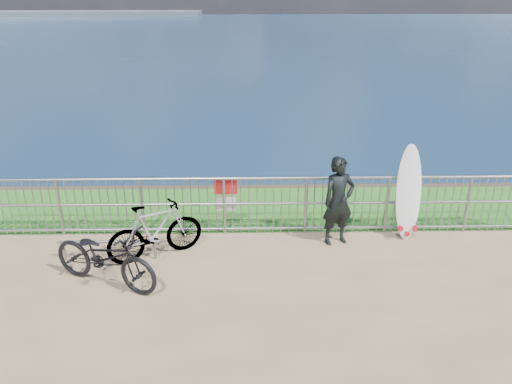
{
  "coord_description": "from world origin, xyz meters",
  "views": [
    {
      "loc": [
        -0.08,
        -6.75,
        4.3
      ],
      "look_at": [
        0.08,
        1.2,
        1.0
      ],
      "focal_mm": 35.0,
      "sensor_mm": 36.0,
      "label": 1
    }
  ],
  "objects_px": {
    "surfer": "(338,201)",
    "bicycle_far": "(155,231)",
    "surfboard": "(408,196)",
    "bicycle_near": "(105,257)"
  },
  "relations": [
    {
      "from": "surfboard",
      "to": "bicycle_far",
      "type": "height_order",
      "value": "surfboard"
    },
    {
      "from": "surfer",
      "to": "bicycle_far",
      "type": "distance_m",
      "value": 3.2
    },
    {
      "from": "surfboard",
      "to": "bicycle_near",
      "type": "bearing_deg",
      "value": -163.21
    },
    {
      "from": "surfer",
      "to": "bicycle_near",
      "type": "relative_size",
      "value": 0.86
    },
    {
      "from": "bicycle_near",
      "to": "bicycle_far",
      "type": "height_order",
      "value": "bicycle_far"
    },
    {
      "from": "surfer",
      "to": "bicycle_far",
      "type": "relative_size",
      "value": 0.97
    },
    {
      "from": "bicycle_near",
      "to": "surfboard",
      "type": "bearing_deg",
      "value": -48.01
    },
    {
      "from": "surfboard",
      "to": "bicycle_far",
      "type": "bearing_deg",
      "value": -171.19
    },
    {
      "from": "surfboard",
      "to": "bicycle_far",
      "type": "relative_size",
      "value": 1.05
    },
    {
      "from": "surfer",
      "to": "surfboard",
      "type": "distance_m",
      "value": 1.32
    }
  ]
}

